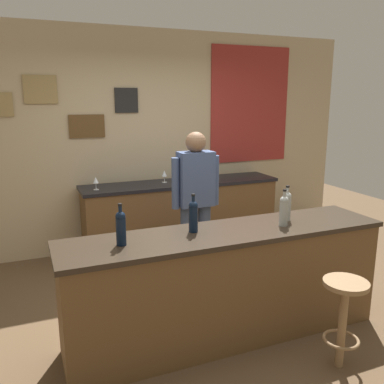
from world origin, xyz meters
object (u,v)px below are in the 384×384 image
(wine_glass_a, at_px, (96,180))
(bar_stool, at_px, (344,310))
(bartender, at_px, (196,198))
(wine_bottle_c, at_px, (284,210))
(wine_bottle_b, at_px, (193,215))
(wine_bottle_d, at_px, (287,205))
(wine_glass_b, at_px, (164,174))
(wine_bottle_a, at_px, (121,227))
(wine_glass_c, at_px, (189,172))

(wine_glass_a, bearing_deg, bar_stool, -64.45)
(bartender, relative_size, wine_bottle_c, 5.29)
(wine_bottle_b, xyz_separation_m, wine_bottle_d, (0.86, -0.02, 0.00))
(wine_bottle_c, relative_size, wine_glass_a, 1.97)
(bar_stool, bearing_deg, wine_glass_a, 115.55)
(wine_bottle_c, bearing_deg, bartender, 106.80)
(wine_glass_b, bearing_deg, bar_stool, -81.69)
(bar_stool, bearing_deg, bartender, 104.08)
(wine_bottle_a, distance_m, wine_bottle_b, 0.59)
(bar_stool, distance_m, wine_glass_a, 3.03)
(bartender, xyz_separation_m, wine_glass_a, (-0.85, 0.97, 0.07))
(wine_bottle_b, height_order, wine_bottle_c, same)
(wine_glass_b, height_order, wine_glass_c, same)
(bar_stool, bearing_deg, wine_bottle_d, 89.69)
(wine_bottle_c, distance_m, wine_bottle_d, 0.16)
(wine_bottle_d, bearing_deg, wine_glass_b, 101.41)
(wine_bottle_c, bearing_deg, wine_glass_a, 119.93)
(wine_bottle_b, height_order, wine_glass_c, wine_bottle_b)
(wine_bottle_b, distance_m, wine_glass_c, 2.15)
(wine_bottle_b, relative_size, wine_glass_b, 1.97)
(wine_bottle_b, bearing_deg, bar_stool, -42.16)
(wine_bottle_b, distance_m, wine_glass_b, 2.06)
(wine_bottle_c, relative_size, wine_bottle_d, 1.00)
(bartender, xyz_separation_m, wine_bottle_c, (0.33, -1.08, 0.12))
(bar_stool, xyz_separation_m, wine_glass_c, (-0.07, 2.77, 0.55))
(wine_bottle_b, height_order, wine_bottle_d, same)
(wine_bottle_b, relative_size, wine_bottle_d, 1.00)
(wine_bottle_d, bearing_deg, bartender, 114.21)
(wine_glass_b, distance_m, wine_glass_c, 0.33)
(bartender, height_order, wine_glass_b, bartender)
(wine_bottle_a, bearing_deg, bar_stool, -25.75)
(bar_stool, distance_m, wine_bottle_a, 1.71)
(bar_stool, height_order, wine_bottle_d, wine_bottle_d)
(wine_bottle_a, xyz_separation_m, wine_bottle_b, (0.59, 0.08, 0.00))
(wine_bottle_a, distance_m, wine_glass_a, 2.00)
(bartender, relative_size, wine_glass_a, 10.45)
(wine_bottle_a, relative_size, wine_bottle_b, 1.00)
(wine_bottle_a, xyz_separation_m, wine_bottle_d, (1.44, 0.05, 0.00))
(bartender, distance_m, wine_bottle_a, 1.44)
(wine_bottle_d, relative_size, wine_glass_b, 1.97)
(wine_glass_a, bearing_deg, wine_glass_c, 4.26)
(bartender, relative_size, wine_bottle_a, 5.29)
(bartender, height_order, wine_bottle_a, bartender)
(bar_stool, xyz_separation_m, wine_bottle_d, (0.00, 0.75, 0.60))
(bar_stool, distance_m, wine_bottle_b, 1.29)
(wine_bottle_c, height_order, wine_bottle_d, same)
(bartender, relative_size, bar_stool, 2.38)
(wine_bottle_b, bearing_deg, wine_bottle_a, -172.63)
(bartender, xyz_separation_m, wine_bottle_a, (-1.01, -1.02, 0.12))
(bartender, bearing_deg, wine_glass_a, 131.36)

